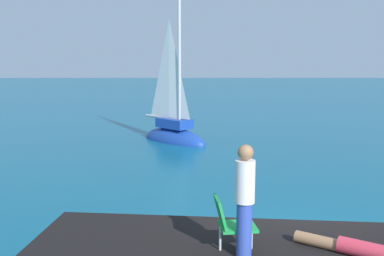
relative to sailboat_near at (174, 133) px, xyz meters
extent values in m
plane|color=#0F5675|center=(2.77, -11.88, -0.39)|extent=(160.00, 160.00, 0.00)
ellipsoid|color=#193D99|center=(0.02, -0.02, -0.39)|extent=(3.62, 3.59, 1.30)
cube|color=#193D99|center=(0.02, -0.02, 0.47)|extent=(1.82, 1.81, 0.43)
cylinder|color=#B7B7BC|center=(0.27, -0.26, 3.22)|extent=(0.14, 0.14, 5.92)
cylinder|color=#B2B2B7|center=(-0.58, 0.57, 0.67)|extent=(1.77, 1.74, 0.11)
pyramid|color=white|center=(-0.20, 0.20, 2.99)|extent=(1.40, 1.38, 4.50)
cylinder|color=#DB384C|center=(3.26, -14.86, 0.81)|extent=(0.88, 0.71, 0.24)
cylinder|color=#9E704C|center=(2.64, -14.44, 0.78)|extent=(0.68, 0.55, 0.18)
cylinder|color=#334CB2|center=(1.49, -14.76, 1.09)|extent=(0.22, 0.22, 0.80)
cylinder|color=white|center=(1.49, -14.76, 1.79)|extent=(0.28, 0.28, 0.60)
sphere|color=#9E704C|center=(1.49, -14.76, 2.20)|extent=(0.22, 0.22, 0.22)
cube|color=green|center=(1.43, -14.51, 1.04)|extent=(0.57, 0.53, 0.04)
cube|color=green|center=(1.17, -14.54, 1.27)|extent=(0.20, 0.49, 0.45)
cylinder|color=silver|center=(1.63, -14.49, 0.87)|extent=(0.04, 0.04, 0.35)
cylinder|color=silver|center=(1.17, -14.54, 0.87)|extent=(0.04, 0.04, 0.35)
camera|label=1|loc=(0.72, -20.82, 3.48)|focal=42.30mm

